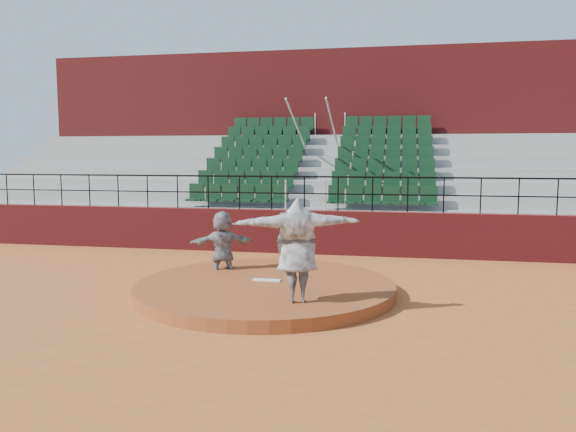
{
  "coord_description": "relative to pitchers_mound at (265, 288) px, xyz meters",
  "views": [
    {
      "loc": [
        2.76,
        -11.38,
        2.97
      ],
      "look_at": [
        0.0,
        2.5,
        1.4
      ],
      "focal_mm": 35.0,
      "sensor_mm": 36.0,
      "label": 1
    }
  ],
  "objects": [
    {
      "name": "boundary_wall",
      "position": [
        0.0,
        5.0,
        0.53
      ],
      "size": [
        24.0,
        0.3,
        1.3
      ],
      "primitive_type": "cube",
      "color": "maroon",
      "rests_on": "ground"
    },
    {
      "name": "pitchers_mound",
      "position": [
        0.0,
        0.0,
        0.0
      ],
      "size": [
        5.5,
        5.5,
        0.25
      ],
      "primitive_type": "cylinder",
      "color": "brown",
      "rests_on": "ground"
    },
    {
      "name": "seating_deck",
      "position": [
        0.0,
        8.65,
        1.32
      ],
      "size": [
        24.0,
        5.97,
        4.63
      ],
      "color": "gray",
      "rests_on": "ground"
    },
    {
      "name": "pitcher",
      "position": [
        0.94,
        -1.39,
        1.08
      ],
      "size": [
        2.44,
        1.36,
        1.92
      ],
      "primitive_type": "imported",
      "rotation": [
        0.0,
        0.0,
        3.47
      ],
      "color": "black",
      "rests_on": "pitchers_mound"
    },
    {
      "name": "pitching_rubber",
      "position": [
        0.0,
        0.15,
        0.14
      ],
      "size": [
        0.6,
        0.15,
        0.03
      ],
      "primitive_type": "cube",
      "color": "white",
      "rests_on": "pitchers_mound"
    },
    {
      "name": "wall_railing",
      "position": [
        0.0,
        5.0,
        1.9
      ],
      "size": [
        24.04,
        0.05,
        1.03
      ],
      "color": "black",
      "rests_on": "boundary_wall"
    },
    {
      "name": "ground",
      "position": [
        0.0,
        0.0,
        -0.12
      ],
      "size": [
        90.0,
        90.0,
        0.0
      ],
      "primitive_type": "plane",
      "color": "#AF5927",
      "rests_on": "ground"
    },
    {
      "name": "press_box_facade",
      "position": [
        0.0,
        12.6,
        3.43
      ],
      "size": [
        24.0,
        3.0,
        7.1
      ],
      "primitive_type": "cube",
      "color": "maroon",
      "rests_on": "ground"
    },
    {
      "name": "fielder",
      "position": [
        -1.32,
        1.17,
        0.69
      ],
      "size": [
        1.59,
        1.07,
        1.64
      ],
      "primitive_type": "imported",
      "rotation": [
        0.0,
        0.0,
        3.57
      ],
      "color": "black",
      "rests_on": "ground"
    }
  ]
}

